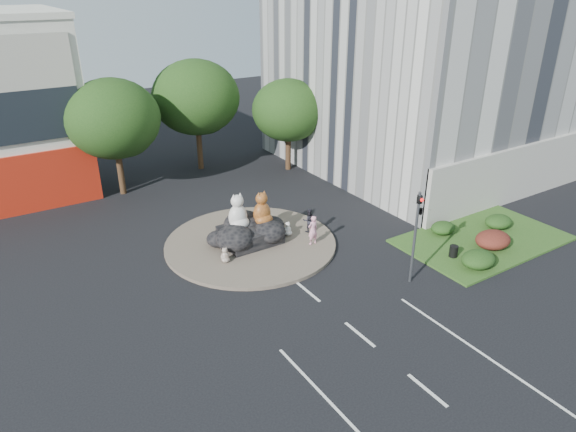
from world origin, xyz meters
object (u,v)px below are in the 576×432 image
Objects in this scene: pedestrian_pink at (313,230)px; cat_white at (238,211)px; kitten_white at (288,228)px; litter_bin at (454,251)px; pedestrian_dark at (309,220)px; cat_tabby at (262,208)px; kitten_calico at (225,254)px.

cat_white is at bearing -39.12° from pedestrian_pink.
kitten_white is 9.60m from litter_bin.
cat_tabby is at bearing 4.04° from pedestrian_dark.
cat_white is 1.43× the size of pedestrian_dark.
cat_tabby reaches higher than pedestrian_dark.
litter_bin is at bearing 134.67° from pedestrian_pink.
pedestrian_pink is at bearing 18.04° from kitten_calico.
pedestrian_pink is (2.06, -2.28, -1.04)m from cat_tabby.
pedestrian_dark is 2.29× the size of litter_bin.
cat_white reaches higher than kitten_calico.
pedestrian_pink reaches higher than kitten_white.
kitten_white is (4.61, 0.90, -0.00)m from kitten_calico.
cat_tabby reaches higher than pedestrian_pink.
kitten_white is 0.58× the size of pedestrian_dark.
cat_white is 1.46m from cat_tabby.
litter_bin is at bearing 148.08° from pedestrian_dark.
pedestrian_dark is at bearing -20.56° from kitten_white.
kitten_white is at bearing -18.27° from cat_white.
litter_bin is at bearing -1.89° from kitten_calico.
kitten_calico is 0.59× the size of pedestrian_dark.
cat_tabby reaches higher than kitten_white.
litter_bin is (11.07, -6.20, -0.19)m from kitten_calico.
cat_tabby is 3.77m from kitten_calico.
pedestrian_pink is 7.95m from litter_bin.
kitten_calico is at bearing -176.07° from kitten_white.
kitten_white is 1.34× the size of litter_bin.
cat_white reaches higher than litter_bin.
pedestrian_dark is at bearing -119.20° from pedestrian_pink.
kitten_calico reaches higher than kitten_white.
cat_white is 4.46m from pedestrian_pink.
pedestrian_pink reaches higher than litter_bin.
cat_tabby is (1.44, -0.28, -0.05)m from cat_white.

